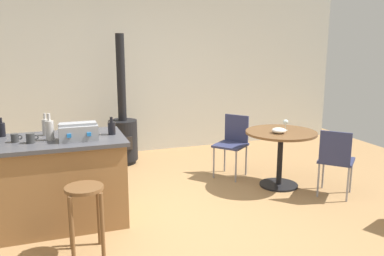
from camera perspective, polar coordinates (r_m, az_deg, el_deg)
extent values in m
plane|color=#A37A4C|center=(4.46, -1.93, -12.87)|extent=(8.80, 8.80, 0.00)
cube|color=beige|center=(6.93, -9.46, 7.58)|extent=(8.00, 0.10, 2.70)
cube|color=olive|center=(4.47, -19.00, -7.45)|extent=(1.43, 0.77, 0.87)
cube|color=#424247|center=(4.34, -19.41, -1.76)|extent=(1.49, 0.83, 0.04)
cylinder|color=brown|center=(3.96, -12.97, -11.72)|extent=(0.04, 0.04, 0.61)
cylinder|color=brown|center=(3.95, -16.73, -12.03)|extent=(0.04, 0.04, 0.61)
cylinder|color=brown|center=(3.72, -16.51, -13.59)|extent=(0.04, 0.04, 0.61)
cylinder|color=brown|center=(3.73, -12.50, -13.25)|extent=(0.04, 0.04, 0.61)
cylinder|color=brown|center=(3.72, -14.94, -8.17)|extent=(0.34, 0.34, 0.03)
cylinder|color=black|center=(5.56, 12.07, -7.80)|extent=(0.50, 0.50, 0.02)
cylinder|color=black|center=(5.46, 12.23, -4.42)|extent=(0.07, 0.07, 0.71)
cylinder|color=brown|center=(5.36, 12.41, -0.63)|extent=(0.91, 0.91, 0.03)
cube|color=navy|center=(5.69, 5.42, -2.43)|extent=(0.56, 0.56, 0.03)
cube|color=navy|center=(5.81, 6.28, -0.11)|extent=(0.25, 0.29, 0.40)
cylinder|color=gray|center=(5.83, 7.61, -4.52)|extent=(0.02, 0.02, 0.44)
cylinder|color=gray|center=(5.97, 4.62, -4.06)|extent=(0.02, 0.02, 0.44)
cylinder|color=gray|center=(5.68, 3.07, -4.89)|extent=(0.02, 0.02, 0.44)
cylinder|color=gray|center=(5.54, 6.19, -5.40)|extent=(0.02, 0.02, 0.44)
cube|color=navy|center=(5.31, 19.62, -4.31)|extent=(0.57, 0.57, 0.03)
cube|color=navy|center=(5.07, 19.48, -2.70)|extent=(0.27, 0.28, 0.40)
cylinder|color=gray|center=(5.24, 17.33, -7.01)|extent=(0.02, 0.02, 0.43)
cylinder|color=gray|center=(5.20, 21.05, -7.43)|extent=(0.02, 0.02, 0.43)
cylinder|color=gray|center=(5.52, 21.44, -6.32)|extent=(0.02, 0.02, 0.43)
cylinder|color=gray|center=(5.56, 17.94, -5.94)|extent=(0.02, 0.02, 0.43)
cylinder|color=black|center=(6.50, -9.52, -4.60)|extent=(0.37, 0.37, 0.06)
cylinder|color=black|center=(6.41, -9.63, -1.67)|extent=(0.44, 0.44, 0.62)
cube|color=#2D2826|center=(6.20, -9.27, -2.13)|extent=(0.20, 0.02, 0.20)
cylinder|color=black|center=(6.25, -9.95, 6.97)|extent=(0.13, 0.13, 1.31)
cube|color=gray|center=(4.21, -15.70, -0.61)|extent=(0.38, 0.23, 0.15)
cube|color=gray|center=(4.19, -15.77, 0.57)|extent=(0.36, 0.14, 0.02)
cube|color=blue|center=(4.09, -16.90, -1.05)|extent=(0.04, 0.01, 0.04)
cube|color=blue|center=(4.10, -14.27, -0.87)|extent=(0.04, 0.01, 0.04)
cylinder|color=#B7B2AD|center=(4.52, -19.90, 0.09)|extent=(0.07, 0.07, 0.17)
cylinder|color=#B7B2AD|center=(4.50, -20.01, 1.55)|extent=(0.02, 0.02, 0.07)
cylinder|color=black|center=(4.64, -25.20, -0.23)|extent=(0.08, 0.08, 0.14)
cylinder|color=black|center=(4.62, -25.31, 0.98)|extent=(0.03, 0.03, 0.06)
cylinder|color=#B7B2AD|center=(4.28, -19.36, -0.34)|extent=(0.08, 0.08, 0.20)
cylinder|color=#B7B2AD|center=(4.26, -19.49, 1.44)|extent=(0.03, 0.03, 0.08)
cylinder|color=black|center=(4.37, -11.22, -0.02)|extent=(0.08, 0.08, 0.14)
cylinder|color=black|center=(4.36, -11.27, 1.19)|extent=(0.03, 0.03, 0.05)
cylinder|color=#383838|center=(4.24, -21.76, -1.33)|extent=(0.08, 0.08, 0.10)
torus|color=#383838|center=(4.23, -21.06, -1.21)|extent=(0.05, 0.01, 0.05)
cylinder|color=#383838|center=(4.33, -23.66, -1.29)|extent=(0.07, 0.07, 0.09)
torus|color=#383838|center=(4.33, -23.03, -1.19)|extent=(0.05, 0.01, 0.05)
cylinder|color=silver|center=(5.44, 12.97, -0.29)|extent=(0.06, 0.06, 0.00)
cylinder|color=silver|center=(5.43, 12.99, 0.14)|extent=(0.01, 0.01, 0.08)
ellipsoid|color=silver|center=(5.42, 13.03, 0.85)|extent=(0.07, 0.07, 0.06)
ellipsoid|color=white|center=(5.25, 12.11, -0.33)|extent=(0.18, 0.18, 0.07)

